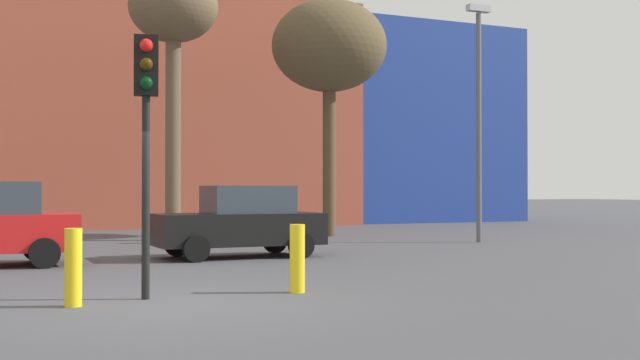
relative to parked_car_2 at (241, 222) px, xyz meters
name	(u,v)px	position (x,y,z in m)	size (l,w,h in m)	color
ground_plane	(176,304)	(-3.38, -7.14, -0.86)	(200.00, 200.00, 0.00)	#47474C
building_backdrop	(66,113)	(-1.79, 19.72, 4.29)	(45.23, 10.44, 12.32)	#9E4733
parked_car_2	(241,222)	(0.00, 0.00, 0.00)	(3.99, 1.96, 1.73)	black
traffic_light_island	(146,105)	(-3.67, -6.46, 2.04)	(0.40, 0.39, 3.94)	black
bare_tree_0	(173,17)	(0.08, 7.07, 6.39)	(2.89, 2.89, 8.74)	brown
bare_tree_1	(329,48)	(5.69, 7.13, 5.80)	(4.08, 4.08, 8.38)	brown
bollard_yellow_0	(297,258)	(-1.30, -6.66, -0.32)	(0.24, 0.24, 1.08)	yellow
bollard_yellow_1	(73,267)	(-4.74, -6.78, -0.31)	(0.24, 0.24, 1.09)	yellow
street_lamp	(479,107)	(8.56, 2.22, 3.37)	(0.80, 0.24, 7.41)	#59595E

